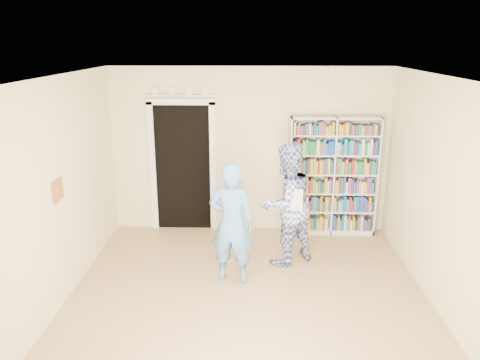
% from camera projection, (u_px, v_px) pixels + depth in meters
% --- Properties ---
extents(floor, '(5.00, 5.00, 0.00)m').
position_uv_depth(floor, '(247.00, 308.00, 5.62)').
color(floor, '#AB8552').
rests_on(floor, ground).
extents(ceiling, '(5.00, 5.00, 0.00)m').
position_uv_depth(ceiling, '(249.00, 79.00, 4.84)').
color(ceiling, white).
rests_on(ceiling, wall_back).
extents(wall_back, '(4.50, 0.00, 4.50)m').
position_uv_depth(wall_back, '(250.00, 151.00, 7.62)').
color(wall_back, beige).
rests_on(wall_back, floor).
extents(wall_left, '(0.00, 5.00, 5.00)m').
position_uv_depth(wall_left, '(49.00, 200.00, 5.29)').
color(wall_left, beige).
rests_on(wall_left, floor).
extents(wall_right, '(0.00, 5.00, 5.00)m').
position_uv_depth(wall_right, '(451.00, 204.00, 5.17)').
color(wall_right, beige).
rests_on(wall_right, floor).
extents(bookshelf, '(1.41, 0.26, 1.94)m').
position_uv_depth(bookshelf, '(333.00, 176.00, 7.55)').
color(bookshelf, white).
rests_on(bookshelf, floor).
extents(doorway, '(1.10, 0.08, 2.43)m').
position_uv_depth(doorway, '(183.00, 161.00, 7.68)').
color(doorway, black).
rests_on(doorway, floor).
extents(wall_art, '(0.03, 0.25, 0.25)m').
position_uv_depth(wall_art, '(58.00, 190.00, 5.47)').
color(wall_art, brown).
rests_on(wall_art, wall_left).
extents(man_blue, '(0.65, 0.49, 1.63)m').
position_uv_depth(man_blue, '(232.00, 223.00, 6.04)').
color(man_blue, '#5892C5').
rests_on(man_blue, floor).
extents(man_plaid, '(1.07, 1.03, 1.74)m').
position_uv_depth(man_plaid, '(286.00, 205.00, 6.56)').
color(man_plaid, '#3446A0').
rests_on(man_plaid, floor).
extents(paper_sheet, '(0.21, 0.05, 0.31)m').
position_uv_depth(paper_sheet, '(295.00, 200.00, 6.25)').
color(paper_sheet, white).
rests_on(paper_sheet, man_plaid).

